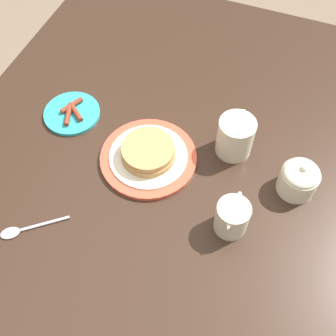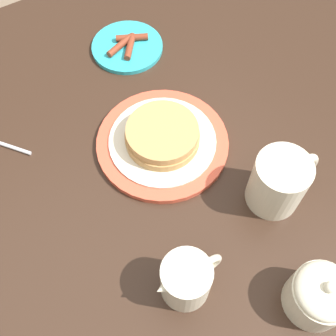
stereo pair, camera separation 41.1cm
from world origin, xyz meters
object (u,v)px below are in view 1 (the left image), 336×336
pancake_plate (148,155)px  side_plate_bacon (72,113)px  spoon (22,230)px  creamer_pitcher (232,217)px  coffee_mug (236,135)px  sugar_bowl (299,179)px

pancake_plate → side_plate_bacon: (0.06, 0.25, -0.01)m
side_plate_bacon → spoon: 0.35m
creamer_pitcher → coffee_mug: bearing=14.2°
coffee_mug → sugar_bowl: size_ratio=1.36×
coffee_mug → creamer_pitcher: (-0.21, -0.05, -0.01)m
pancake_plate → creamer_pitcher: creamer_pitcher is taller
side_plate_bacon → sugar_bowl: (-0.01, -0.61, 0.04)m
side_plate_bacon → sugar_bowl: size_ratio=1.62×
pancake_plate → spoon: pancake_plate is taller
side_plate_bacon → creamer_pitcher: (-0.17, -0.49, 0.04)m
pancake_plate → creamer_pitcher: bearing=-113.4°
creamer_pitcher → spoon: bearing=112.3°
pancake_plate → creamer_pitcher: (-0.11, -0.24, 0.03)m
coffee_mug → side_plate_bacon: bearing=96.3°
coffee_mug → sugar_bowl: bearing=-109.7°
pancake_plate → coffee_mug: coffee_mug is taller
side_plate_bacon → spoon: size_ratio=1.13×
spoon → side_plate_bacon: bearing=9.6°
side_plate_bacon → creamer_pitcher: bearing=-108.7°
spoon → coffee_mug: bearing=-44.0°
spoon → pancake_plate: bearing=-33.9°
sugar_bowl → creamer_pitcher: bearing=142.6°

